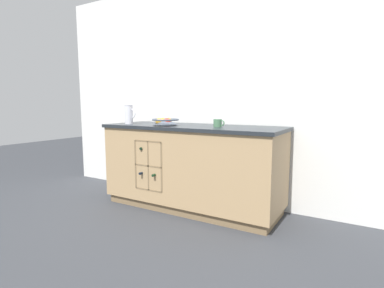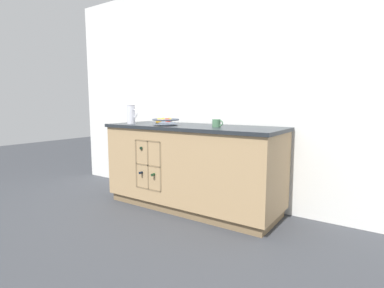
# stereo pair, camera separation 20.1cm
# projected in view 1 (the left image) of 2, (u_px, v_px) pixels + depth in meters

# --- Properties ---
(ground_plane) EXTENTS (14.00, 14.00, 0.00)m
(ground_plane) POSITION_uv_depth(u_px,v_px,m) (192.00, 207.00, 3.30)
(ground_plane) COLOR #383A3F
(back_wall) EXTENTS (4.40, 0.06, 2.55)m
(back_wall) POSITION_uv_depth(u_px,v_px,m) (210.00, 91.00, 3.47)
(back_wall) COLOR white
(back_wall) RESTS_ON ground_plane
(kitchen_island) EXTENTS (1.95, 0.72, 0.90)m
(kitchen_island) POSITION_uv_depth(u_px,v_px,m) (192.00, 167.00, 3.24)
(kitchen_island) COLOR olive
(kitchen_island) RESTS_ON ground_plane
(fruit_bowl) EXTENTS (0.29, 0.29, 0.08)m
(fruit_bowl) POSITION_uv_depth(u_px,v_px,m) (165.00, 121.00, 3.18)
(fruit_bowl) COLOR #4C5666
(fruit_bowl) RESTS_ON kitchen_island
(white_pitcher) EXTENTS (0.15, 0.10, 0.22)m
(white_pitcher) POSITION_uv_depth(u_px,v_px,m) (129.00, 114.00, 3.40)
(white_pitcher) COLOR white
(white_pitcher) RESTS_ON kitchen_island
(ceramic_mug) EXTENTS (0.12, 0.08, 0.08)m
(ceramic_mug) POSITION_uv_depth(u_px,v_px,m) (218.00, 123.00, 2.97)
(ceramic_mug) COLOR #4C7A56
(ceramic_mug) RESTS_ON kitchen_island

